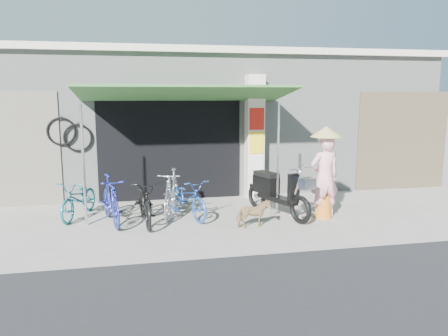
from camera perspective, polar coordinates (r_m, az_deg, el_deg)
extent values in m
plane|color=#9C968C|center=(8.50, 2.68, -7.72)|extent=(80.00, 80.00, 0.00)
cube|color=gray|center=(13.15, -2.71, 6.19)|extent=(12.00, 5.00, 3.50)
cube|color=beige|center=(13.16, -2.78, 14.17)|extent=(12.30, 5.30, 0.16)
cube|color=black|center=(10.56, -7.05, 2.56)|extent=(3.40, 0.06, 2.50)
cube|color=black|center=(10.68, -6.97, -1.16)|extent=(3.06, 0.04, 1.10)
torus|color=black|center=(10.54, -18.55, 3.76)|extent=(0.65, 0.05, 0.65)
cylinder|color=silver|center=(10.53, -18.63, 5.51)|extent=(0.02, 0.02, 0.12)
torus|color=black|center=(10.57, -20.48, 4.49)|extent=(0.65, 0.05, 0.65)
cylinder|color=silver|center=(10.57, -20.56, 6.23)|extent=(0.02, 0.02, 0.12)
cube|color=beige|center=(10.75, 3.96, 4.08)|extent=(0.42, 0.42, 3.00)
cube|color=red|center=(10.51, 4.31, 6.41)|extent=(0.36, 0.02, 0.52)
cube|color=yellow|center=(10.56, 4.27, 3.32)|extent=(0.36, 0.02, 0.52)
cube|color=silver|center=(10.63, 4.23, 0.32)|extent=(0.36, 0.02, 0.50)
cube|color=#2F612B|center=(9.58, -4.95, 9.68)|extent=(4.60, 1.88, 0.35)
cylinder|color=silver|center=(8.78, -17.87, 0.28)|extent=(0.05, 0.05, 2.36)
cylinder|color=silver|center=(9.19, 7.05, 1.08)|extent=(0.05, 0.05, 2.36)
cube|color=brown|center=(12.64, 22.25, 3.30)|extent=(2.60, 0.06, 2.60)
imported|color=#1A6876|center=(9.53, -18.39, -3.80)|extent=(0.99, 1.62, 0.80)
imported|color=navy|center=(8.91, -14.56, -4.03)|extent=(0.80, 1.65, 0.96)
imported|color=black|center=(8.79, -10.25, -4.25)|extent=(0.75, 1.76, 0.90)
imported|color=#B9B8BE|center=(9.22, -6.80, -3.22)|extent=(0.87, 1.72, 0.99)
imported|color=#204A97|center=(9.09, -4.86, -3.90)|extent=(1.10, 1.67, 0.83)
imported|color=#96664F|center=(8.39, 3.86, -6.04)|extent=(0.67, 0.35, 0.54)
torus|color=black|center=(8.76, 9.96, -5.39)|extent=(0.31, 0.57, 0.57)
torus|color=black|center=(9.80, 4.29, -3.67)|extent=(0.31, 0.57, 0.57)
cube|color=black|center=(9.25, 6.97, -4.00)|extent=(0.61, 1.04, 0.11)
cube|color=black|center=(9.48, 5.52, -2.16)|extent=(0.48, 0.66, 0.37)
cube|color=black|center=(9.43, 5.54, -0.81)|extent=(0.46, 0.65, 0.10)
cube|color=black|center=(8.83, 9.06, -2.69)|extent=(0.26, 0.19, 0.61)
cylinder|color=silver|center=(8.61, 9.97, -0.09)|extent=(0.53, 0.24, 0.03)
cube|color=silver|center=(8.52, 10.81, -1.99)|extent=(0.34, 0.31, 0.22)
imported|color=#F3A3AE|center=(9.18, 13.00, -1.13)|extent=(0.65, 0.45, 1.72)
cone|color=#BF681B|center=(9.32, 12.85, -4.94)|extent=(0.38, 0.38, 0.46)
cone|color=tan|center=(9.06, 13.22, 4.66)|extent=(0.64, 0.64, 0.22)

